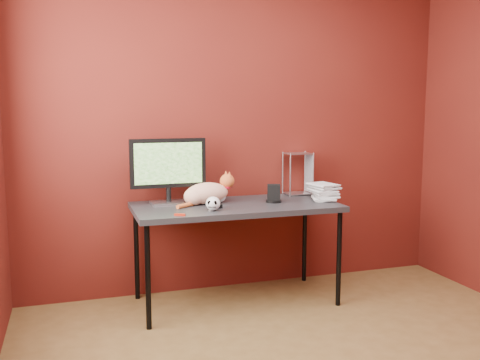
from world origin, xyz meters
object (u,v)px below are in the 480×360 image
object	(u,v)px
skull_mug	(213,203)
speaker	(274,194)
desk	(236,211)
book_stack	(315,110)
monitor	(168,168)
cat	(207,193)

from	to	relation	value
skull_mug	speaker	xyz separation A→B (m)	(0.52, 0.18, 0.01)
desk	speaker	size ratio (longest dim) A/B	11.17
skull_mug	book_stack	bearing A→B (deg)	35.89
monitor	book_stack	world-z (taller)	book_stack
desk	cat	xyz separation A→B (m)	(-0.20, 0.08, 0.13)
skull_mug	book_stack	world-z (taller)	book_stack
cat	skull_mug	xyz separation A→B (m)	(-0.03, -0.27, -0.03)
skull_mug	cat	bearing A→B (deg)	107.26
monitor	cat	distance (m)	0.34
desk	speaker	bearing A→B (deg)	-1.59
monitor	book_stack	bearing A→B (deg)	-9.54
desk	book_stack	bearing A→B (deg)	0.27
desk	cat	size ratio (longest dim) A/B	3.14
cat	skull_mug	distance (m)	0.27
skull_mug	speaker	bearing A→B (deg)	42.41
desk	speaker	xyz separation A→B (m)	(0.30, -0.01, 0.11)
desk	skull_mug	size ratio (longest dim) A/B	13.71
book_stack	cat	bearing A→B (deg)	174.63
desk	skull_mug	bearing A→B (deg)	-139.86
speaker	book_stack	bearing A→B (deg)	22.22
desk	book_stack	distance (m)	0.97
monitor	desk	bearing A→B (deg)	-20.16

